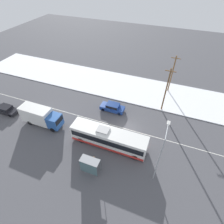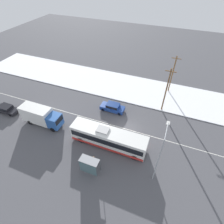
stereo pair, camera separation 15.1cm
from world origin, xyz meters
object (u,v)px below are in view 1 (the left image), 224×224
Objects in this scene: streetlamp at (161,152)px; parked_car_near_truck at (6,109)px; box_truck at (41,116)px; pedestrian_at_stop at (94,160)px; utility_pole_roadside at (166,90)px; utility_pole_snowlot at (172,74)px; city_bus at (109,138)px; sedan_car at (113,107)px; bus_shelter at (89,165)px.

parked_car_near_truck is at bearing 174.65° from streetlamp.
box_truck is 12.63m from pedestrian_at_stop.
box_truck is 0.88× the size of streetlamp.
utility_pole_roadside reaches higher than pedestrian_at_stop.
utility_pole_snowlot is at bearing 92.66° from streetlamp.
city_bus is at bearing -0.32° from parked_car_near_truck.
utility_pole_snowlot is at bearing 33.43° from parked_car_near_truck.
streetlamp is at bearing -87.34° from utility_pole_snowlot.
utility_pole_snowlot is at bearing -130.67° from sedan_car.
sedan_car reaches higher than parked_car_near_truck.
streetlamp is at bearing -7.45° from box_truck.
parked_car_near_truck is (-18.27, -7.58, -0.09)m from sedan_car.
streetlamp reaches higher than city_bus.
utility_pole_roadside is (6.82, 15.30, 3.38)m from pedestrian_at_stop.
bus_shelter is at bearing -24.21° from box_truck.
box_truck is at bearing 172.55° from streetlamp.
sedan_car is 19.78m from parked_car_near_truck.
box_truck is at bearing 36.79° from sedan_car.
sedan_car is (-2.32, 7.69, -0.70)m from city_bus.
utility_pole_roadside is (6.93, 16.55, 2.84)m from bus_shelter.
pedestrian_at_stop reaches higher than parked_car_near_truck.
parked_car_near_truck is 29.36m from utility_pole_roadside.
parked_car_near_truck is at bearing 168.48° from pedestrian_at_stop.
streetlamp reaches higher than parked_car_near_truck.
pedestrian_at_stop is (1.78, -11.67, 0.29)m from sedan_car.
utility_pole_roadside is at bearing 30.90° from box_truck.
parked_car_near_truck is at bearing 179.68° from city_bus.
streetlamp reaches higher than pedestrian_at_stop.
box_truck is at bearing -149.10° from utility_pole_roadside.
utility_pole_roadside reaches higher than utility_pole_snowlot.
parked_car_near_truck is 0.50× the size of utility_pole_roadside.
bus_shelter is (-0.64, -5.22, 0.13)m from city_bus.
utility_pole_roadside is at bearing 22.64° from parked_car_near_truck.
utility_pole_snowlot is (7.12, 22.03, 3.04)m from pedestrian_at_stop.
utility_pole_roadside reaches higher than parked_car_near_truck.
sedan_car is 0.52× the size of utility_pole_roadside.
utility_pole_roadside is at bearing 67.29° from bus_shelter.
parked_car_near_truck is (-20.60, 0.11, -0.79)m from city_bus.
pedestrian_at_stop is (20.05, -4.09, 0.38)m from parked_car_near_truck.
streetlamp reaches higher than utility_pole_snowlot.
sedan_car is 0.57× the size of utility_pole_snowlot.
utility_pole_snowlot is (8.90, 10.36, 3.33)m from sedan_car.
streetlamp is 20.62m from utility_pole_snowlot.
utility_pole_snowlot is (6.58, 18.05, 2.63)m from city_bus.
city_bus is 1.62× the size of box_truck.
box_truck is 0.91× the size of utility_pole_snowlot.
streetlamp is (8.18, 2.70, 3.48)m from bus_shelter.
bus_shelter is at bearing -97.02° from city_bus.
utility_pole_snowlot is at bearing 69.98° from city_bus.
box_truck is 12.71m from sedan_car.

